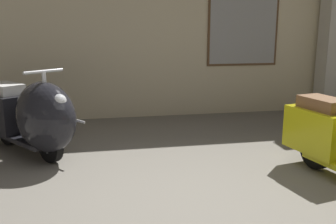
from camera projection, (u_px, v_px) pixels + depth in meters
The scene contains 3 objects.
ground_plane at pixel (193, 208), 3.47m from camera, with size 60.00×60.00×0.00m, color slate.
showroom_back_wall at pixel (148, 23), 6.70m from camera, with size 18.00×0.63×3.36m.
scooter_0 at pixel (33, 117), 4.77m from camera, with size 1.55×1.79×1.13m.
Camera 1 is at (-0.83, -3.09, 1.63)m, focal length 40.45 mm.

